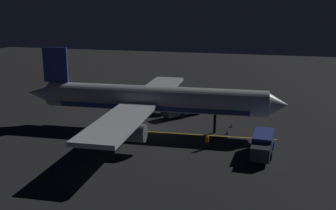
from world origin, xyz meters
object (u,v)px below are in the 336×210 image
at_px(airliner, 149,100).
at_px(traffic_cone_near_right, 231,125).
at_px(ground_crew_worker, 207,142).
at_px(traffic_cone_near_left, 228,132).
at_px(baggage_truck, 262,145).
at_px(catering_truck, 183,108).

relative_size(airliner, traffic_cone_near_right, 65.73).
height_order(airliner, ground_crew_worker, airliner).
bearing_deg(traffic_cone_near_left, baggage_truck, 35.13).
xyz_separation_m(airliner, ground_crew_worker, (5.73, 8.98, -3.16)).
xyz_separation_m(baggage_truck, traffic_cone_near_left, (-6.65, -4.68, -1.02)).
bearing_deg(airliner, traffic_cone_near_left, 92.60).
relative_size(ground_crew_worker, traffic_cone_near_right, 3.16).
height_order(traffic_cone_near_left, traffic_cone_near_right, same).
bearing_deg(traffic_cone_near_right, ground_crew_worker, -10.46).
bearing_deg(ground_crew_worker, traffic_cone_near_left, 165.25).
height_order(baggage_truck, traffic_cone_near_left, baggage_truck).
height_order(baggage_truck, ground_crew_worker, baggage_truck).
bearing_deg(baggage_truck, airliner, -111.97).
relative_size(airliner, baggage_truck, 5.54).
distance_m(catering_truck, ground_crew_worker, 14.47).
relative_size(baggage_truck, traffic_cone_near_right, 11.87).
bearing_deg(baggage_truck, traffic_cone_near_right, -155.12).
height_order(airliner, traffic_cone_near_right, airliner).
distance_m(catering_truck, traffic_cone_near_right, 8.70).
xyz_separation_m(traffic_cone_near_left, traffic_cone_near_right, (-3.21, 0.10, 0.00)).
bearing_deg(catering_truck, traffic_cone_near_right, 64.51).
relative_size(ground_crew_worker, traffic_cone_near_left, 3.16).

